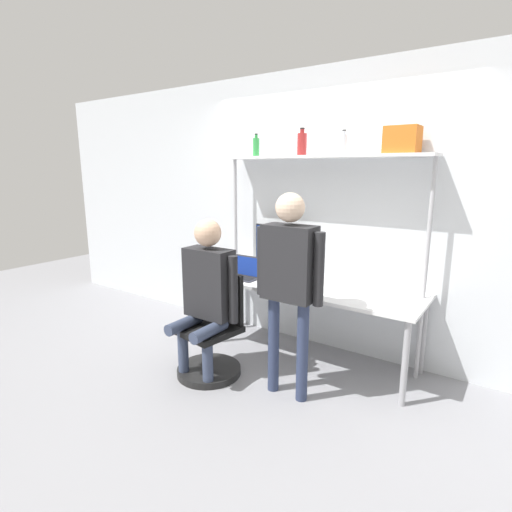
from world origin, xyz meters
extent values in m
plane|color=gray|center=(0.00, 0.00, 0.00)|extent=(12.00, 12.00, 0.00)
cube|color=silver|center=(0.00, 0.77, 1.35)|extent=(8.00, 0.06, 2.70)
cube|color=white|center=(0.00, 0.38, 0.71)|extent=(2.10, 0.72, 0.03)
cylinder|color=#A5A5AA|center=(-0.99, 0.08, 0.35)|extent=(0.05, 0.05, 0.70)
cylinder|color=#A5A5AA|center=(0.99, 0.08, 0.35)|extent=(0.05, 0.05, 0.70)
cylinder|color=#A5A5AA|center=(-0.99, 0.68, 0.35)|extent=(0.05, 0.05, 0.70)
cylinder|color=#A5A5AA|center=(0.99, 0.68, 0.35)|extent=(0.05, 0.05, 0.70)
cube|color=white|center=(0.00, 0.58, 1.88)|extent=(1.99, 0.31, 0.02)
cylinder|color=#B2B2B7|center=(-0.98, 0.58, 0.95)|extent=(0.04, 0.04, 1.89)
cylinder|color=#B2B2B7|center=(0.98, 0.58, 0.95)|extent=(0.04, 0.04, 1.89)
cylinder|color=black|center=(-0.46, 0.59, 0.73)|extent=(0.22, 0.22, 0.01)
cylinder|color=black|center=(-0.46, 0.59, 0.80)|extent=(0.06, 0.06, 0.13)
cube|color=black|center=(-0.46, 0.60, 1.04)|extent=(0.51, 0.01, 0.36)
cube|color=navy|center=(-0.46, 0.59, 1.04)|extent=(0.49, 0.02, 0.34)
cube|color=#333338|center=(-0.63, 0.21, 0.73)|extent=(0.33, 0.20, 0.01)
cube|color=black|center=(-0.63, 0.19, 0.74)|extent=(0.28, 0.11, 0.00)
cube|color=#333338|center=(-0.63, 0.29, 0.84)|extent=(0.33, 0.05, 0.20)
cube|color=navy|center=(-0.63, 0.28, 0.83)|extent=(0.29, 0.04, 0.18)
cube|color=black|center=(-0.36, 0.23, 0.73)|extent=(0.07, 0.15, 0.01)
cube|color=black|center=(-0.36, 0.23, 0.74)|extent=(0.06, 0.13, 0.00)
cylinder|color=black|center=(-0.55, -0.39, 0.03)|extent=(0.56, 0.56, 0.06)
cylinder|color=#4C4C51|center=(-0.55, -0.39, 0.23)|extent=(0.06, 0.06, 0.33)
cube|color=black|center=(-0.55, -0.39, 0.42)|extent=(0.53, 0.53, 0.05)
cube|color=black|center=(-0.52, -0.18, 0.67)|extent=(0.42, 0.10, 0.45)
cylinder|color=#38425B|center=(-0.69, -0.56, 0.22)|extent=(0.09, 0.09, 0.44)
cylinder|color=#38425B|center=(-0.41, -0.56, 0.22)|extent=(0.09, 0.09, 0.44)
cylinder|color=#38425B|center=(-0.69, -0.53, 0.49)|extent=(0.10, 0.38, 0.10)
cylinder|color=#38425B|center=(-0.41, -0.53, 0.49)|extent=(0.10, 0.38, 0.10)
cube|color=#262628|center=(-0.55, -0.36, 0.83)|extent=(0.43, 0.20, 0.59)
cylinder|color=#262628|center=(-0.81, -0.36, 0.81)|extent=(0.08, 0.08, 0.56)
cylinder|color=#262628|center=(-0.29, -0.36, 0.81)|extent=(0.08, 0.08, 0.56)
sphere|color=#D8AD8C|center=(-0.55, -0.36, 1.26)|extent=(0.23, 0.23, 0.23)
cylinder|color=#2D3856|center=(0.05, -0.29, 0.40)|extent=(0.09, 0.09, 0.80)
cylinder|color=#2D3856|center=(0.31, -0.29, 0.40)|extent=(0.09, 0.09, 0.80)
cube|color=#262628|center=(0.18, -0.29, 1.09)|extent=(0.40, 0.20, 0.57)
cylinder|color=#262628|center=(-0.06, -0.29, 1.07)|extent=(0.08, 0.08, 0.54)
cylinder|color=#262628|center=(0.43, -0.29, 1.07)|extent=(0.08, 0.08, 0.54)
sphere|color=beige|center=(0.18, -0.29, 1.50)|extent=(0.22, 0.22, 0.22)
cylinder|color=maroon|center=(-0.19, 0.58, 1.99)|extent=(0.09, 0.09, 0.20)
cylinder|color=maroon|center=(-0.19, 0.58, 2.11)|extent=(0.04, 0.04, 0.04)
cylinder|color=black|center=(-0.19, 0.58, 2.14)|extent=(0.04, 0.04, 0.01)
cylinder|color=silver|center=(0.22, 0.58, 1.98)|extent=(0.06, 0.06, 0.17)
cylinder|color=silver|center=(0.22, 0.58, 2.08)|extent=(0.03, 0.03, 0.03)
cylinder|color=black|center=(0.22, 0.58, 2.10)|extent=(0.03, 0.03, 0.01)
cylinder|color=#2D8C3F|center=(-0.71, 0.58, 1.98)|extent=(0.07, 0.07, 0.18)
cylinder|color=#2D8C3F|center=(-0.71, 0.58, 2.09)|extent=(0.03, 0.03, 0.03)
cylinder|color=black|center=(-0.71, 0.58, 2.11)|extent=(0.03, 0.03, 0.01)
cube|color=#D1661E|center=(0.71, 0.58, 2.00)|extent=(0.26, 0.22, 0.21)
camera|label=1|loc=(1.62, -2.82, 1.78)|focal=28.00mm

